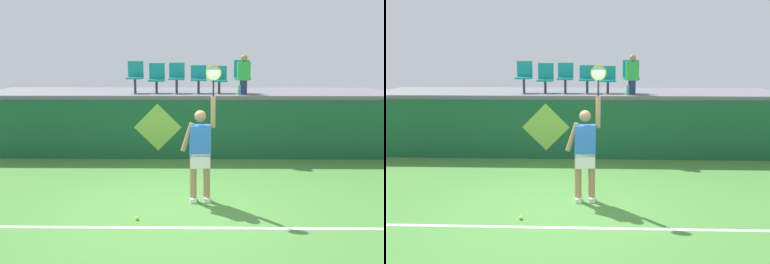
% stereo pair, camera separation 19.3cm
% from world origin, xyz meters
% --- Properties ---
extents(ground_plane, '(40.00, 40.00, 0.00)m').
position_xyz_m(ground_plane, '(0.00, 0.00, 0.00)').
color(ground_plane, '#478438').
extents(court_back_wall, '(11.83, 0.20, 1.58)m').
position_xyz_m(court_back_wall, '(0.00, 3.58, 0.79)').
color(court_back_wall, '#195633').
rests_on(court_back_wall, ground_plane).
extents(spectator_platform, '(11.83, 2.69, 0.12)m').
position_xyz_m(spectator_platform, '(0.00, 4.88, 1.64)').
color(spectator_platform, slate).
rests_on(spectator_platform, court_back_wall).
extents(court_baseline_stripe, '(10.64, 0.08, 0.01)m').
position_xyz_m(court_baseline_stripe, '(0.00, -0.79, 0.00)').
color(court_baseline_stripe, white).
rests_on(court_baseline_stripe, ground_plane).
extents(tennis_player, '(0.75, 0.30, 2.58)m').
position_xyz_m(tennis_player, '(0.33, 0.42, 0.99)').
color(tennis_player, white).
rests_on(tennis_player, ground_plane).
extents(tennis_ball, '(0.07, 0.07, 0.07)m').
position_xyz_m(tennis_ball, '(-0.75, -0.49, 0.03)').
color(tennis_ball, '#D1E533').
rests_on(tennis_ball, ground_plane).
extents(water_bottle, '(0.08, 0.08, 0.26)m').
position_xyz_m(water_bottle, '(1.40, 3.78, 1.83)').
color(water_bottle, '#26B272').
rests_on(water_bottle, spectator_platform).
extents(stadium_chair_0, '(0.44, 0.42, 0.89)m').
position_xyz_m(stadium_chair_0, '(-1.48, 4.37, 2.20)').
color(stadium_chair_0, '#38383D').
rests_on(stadium_chair_0, spectator_platform).
extents(stadium_chair_1, '(0.44, 0.42, 0.83)m').
position_xyz_m(stadium_chair_1, '(-0.87, 4.38, 2.15)').
color(stadium_chair_1, '#38383D').
rests_on(stadium_chair_1, spectator_platform).
extents(stadium_chair_2, '(0.44, 0.42, 0.84)m').
position_xyz_m(stadium_chair_2, '(-0.31, 4.37, 2.17)').
color(stadium_chair_2, '#38383D').
rests_on(stadium_chair_2, spectator_platform).
extents(stadium_chair_3, '(0.44, 0.42, 0.77)m').
position_xyz_m(stadium_chair_3, '(0.31, 4.37, 2.14)').
color(stadium_chair_3, '#38383D').
rests_on(stadium_chair_3, spectator_platform).
extents(stadium_chair_4, '(0.44, 0.42, 0.75)m').
position_xyz_m(stadium_chair_4, '(0.89, 4.37, 2.11)').
color(stadium_chair_4, '#38383D').
rests_on(stadium_chair_4, spectator_platform).
extents(stadium_chair_5, '(0.44, 0.42, 0.92)m').
position_xyz_m(stadium_chair_5, '(1.53, 4.38, 2.21)').
color(stadium_chair_5, '#38383D').
rests_on(stadium_chair_5, spectator_platform).
extents(spectator_0, '(0.34, 0.20, 1.07)m').
position_xyz_m(spectator_0, '(1.53, 3.97, 2.25)').
color(spectator_0, navy).
rests_on(spectator_0, spectator_platform).
extents(wall_signage_mount, '(1.27, 0.01, 1.51)m').
position_xyz_m(wall_signage_mount, '(-0.78, 3.48, 0.00)').
color(wall_signage_mount, '#195633').
rests_on(wall_signage_mount, ground_plane).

